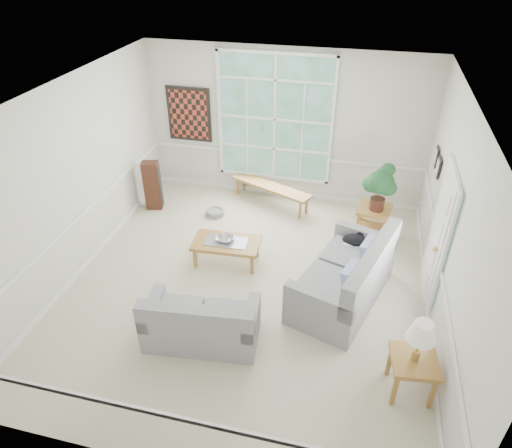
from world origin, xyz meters
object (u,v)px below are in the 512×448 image
at_px(coffee_table, 227,252).
at_px(side_table, 411,375).
at_px(loveseat_right, 344,270).
at_px(loveseat_front, 201,316).
at_px(end_table, 373,221).

height_order(coffee_table, side_table, side_table).
height_order(loveseat_right, coffee_table, loveseat_right).
distance_m(loveseat_front, coffee_table, 1.73).
xyz_separation_m(loveseat_right, side_table, (0.94, -1.49, -0.25)).
xyz_separation_m(loveseat_front, side_table, (2.71, -0.21, -0.13)).
distance_m(coffee_table, end_table, 2.73).
relative_size(coffee_table, end_table, 1.92).
distance_m(end_table, side_table, 3.36).
xyz_separation_m(coffee_table, side_table, (2.88, -1.92, 0.07)).
relative_size(loveseat_right, loveseat_front, 1.28).
distance_m(loveseat_right, loveseat_front, 2.19).
bearing_deg(loveseat_front, loveseat_right, 29.57).
xyz_separation_m(end_table, side_table, (0.54, -3.32, -0.01)).
height_order(end_table, side_table, end_table).
bearing_deg(side_table, loveseat_right, 122.18).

